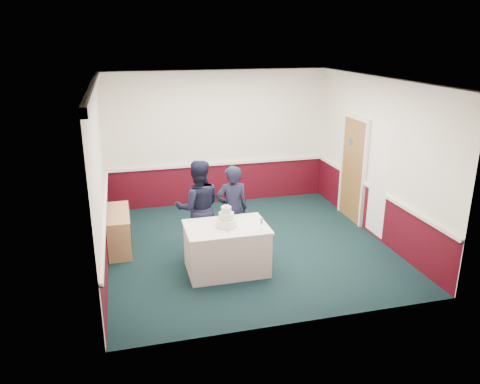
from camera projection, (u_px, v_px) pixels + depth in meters
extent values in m
plane|color=black|center=(248.00, 246.00, 8.63)|extent=(5.00, 5.00, 0.00)
cube|color=white|center=(219.00, 139.00, 10.42)|extent=(5.00, 0.05, 3.00)
cube|color=white|center=(101.00, 178.00, 7.56)|extent=(0.05, 5.00, 3.00)
cube|color=white|center=(376.00, 159.00, 8.73)|extent=(0.05, 5.00, 3.00)
cube|color=white|center=(249.00, 81.00, 7.68)|extent=(5.00, 5.00, 0.05)
cube|color=#440914|center=(219.00, 183.00, 10.76)|extent=(5.00, 0.02, 0.90)
cube|color=white|center=(219.00, 164.00, 10.60)|extent=(4.98, 0.05, 0.06)
cube|color=white|center=(218.00, 73.00, 9.95)|extent=(5.00, 0.08, 0.12)
cube|color=brown|center=(353.00, 170.00, 9.61)|extent=(0.05, 0.90, 2.10)
cube|color=#234799|center=(351.00, 142.00, 9.56)|extent=(0.01, 0.12, 0.12)
cube|color=white|center=(379.00, 178.00, 8.59)|extent=(0.02, 0.60, 2.20)
cube|color=tan|center=(119.00, 230.00, 8.43)|extent=(0.40, 1.20, 0.70)
cube|color=black|center=(130.00, 227.00, 8.46)|extent=(0.01, 1.00, 0.50)
cube|color=white|center=(227.00, 249.00, 7.62)|extent=(1.28, 0.88, 0.76)
cube|color=white|center=(226.00, 227.00, 7.50)|extent=(1.32, 0.92, 0.04)
cylinder|color=white|center=(226.00, 223.00, 7.47)|extent=(0.34, 0.34, 0.12)
cylinder|color=silver|center=(226.00, 225.00, 7.49)|extent=(0.35, 0.35, 0.03)
cylinder|color=white|center=(226.00, 216.00, 7.43)|extent=(0.24, 0.24, 0.11)
cylinder|color=silver|center=(226.00, 218.00, 7.45)|extent=(0.25, 0.25, 0.02)
cylinder|color=white|center=(226.00, 210.00, 7.40)|extent=(0.16, 0.16, 0.10)
cylinder|color=silver|center=(226.00, 212.00, 7.41)|extent=(0.17, 0.17, 0.02)
sphere|color=#EDE5C9|center=(226.00, 206.00, 7.38)|extent=(0.03, 0.03, 0.03)
sphere|color=#EDE5C9|center=(228.00, 205.00, 7.40)|extent=(0.03, 0.03, 0.03)
sphere|color=#EDE5C9|center=(225.00, 205.00, 7.40)|extent=(0.03, 0.03, 0.03)
sphere|color=#EDE5C9|center=(228.00, 206.00, 7.36)|extent=(0.03, 0.03, 0.03)
sphere|color=#EDE5C9|center=(225.00, 206.00, 7.36)|extent=(0.03, 0.03, 0.03)
cube|color=silver|center=(227.00, 231.00, 7.30)|extent=(0.03, 0.22, 0.00)
cylinder|color=silver|center=(261.00, 230.00, 7.35)|extent=(0.05, 0.05, 0.01)
cylinder|color=silver|center=(261.00, 227.00, 7.34)|extent=(0.01, 0.01, 0.09)
cylinder|color=silver|center=(261.00, 221.00, 7.30)|extent=(0.04, 0.04, 0.11)
imported|color=black|center=(198.00, 207.00, 8.13)|extent=(0.87, 0.70, 1.70)
imported|color=black|center=(232.00, 210.00, 8.15)|extent=(0.60, 0.41, 1.60)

